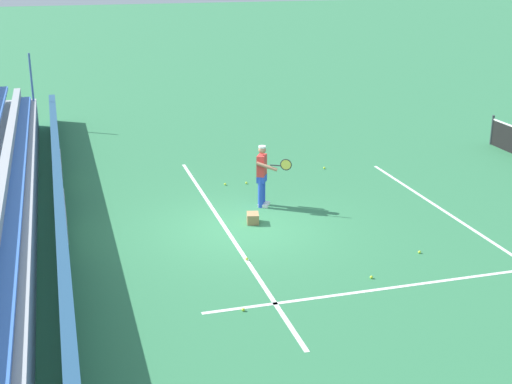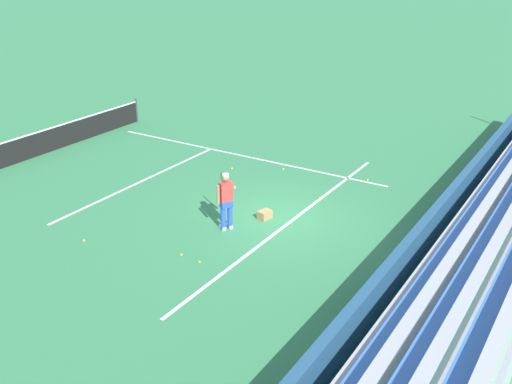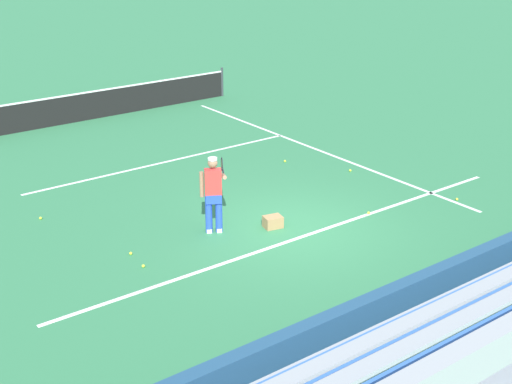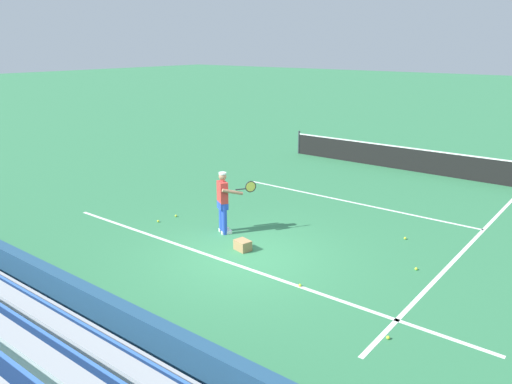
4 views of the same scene
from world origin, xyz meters
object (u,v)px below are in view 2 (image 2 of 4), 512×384
at_px(tennis_ball_midcourt, 181,255).
at_px(tennis_net, 40,143).
at_px(tennis_ball_far_left, 368,180).
at_px(tennis_ball_on_baseline, 320,198).
at_px(tennis_ball_toward_net, 283,169).
at_px(ball_box_cardboard, 265,215).
at_px(tennis_ball_stray_back, 84,241).
at_px(tennis_ball_far_right, 232,168).
at_px(tennis_player, 226,200).
at_px(tennis_ball_by_box, 199,262).

relative_size(tennis_ball_midcourt, tennis_net, 0.01).
height_order(tennis_ball_midcourt, tennis_ball_far_left, same).
xyz_separation_m(tennis_ball_on_baseline, tennis_ball_toward_net, (1.66, 2.33, 0.00)).
bearing_deg(ball_box_cardboard, tennis_net, 88.38).
bearing_deg(tennis_ball_far_left, tennis_ball_on_baseline, 163.15).
height_order(ball_box_cardboard, tennis_ball_midcourt, ball_box_cardboard).
bearing_deg(tennis_ball_stray_back, tennis_ball_far_right, -2.53).
distance_m(tennis_player, tennis_net, 9.96).
xyz_separation_m(tennis_ball_midcourt, tennis_ball_toward_net, (7.05, 0.88, 0.00)).
relative_size(tennis_ball_midcourt, tennis_ball_by_box, 1.00).
height_order(tennis_ball_stray_back, tennis_ball_toward_net, same).
relative_size(tennis_ball_far_right, tennis_ball_on_baseline, 1.00).
distance_m(tennis_ball_toward_net, tennis_ball_far_left, 3.10).
relative_size(tennis_ball_midcourt, tennis_ball_toward_net, 1.00).
relative_size(tennis_player, tennis_ball_stray_back, 25.98).
bearing_deg(tennis_ball_far_right, ball_box_cardboard, -132.62).
height_order(tennis_ball_on_baseline, tennis_net, tennis_net).
height_order(tennis_ball_by_box, tennis_ball_far_left, same).
bearing_deg(tennis_net, tennis_ball_midcourt, -109.53).
distance_m(tennis_ball_on_baseline, tennis_ball_midcourt, 5.58).
xyz_separation_m(tennis_ball_stray_back, tennis_ball_far_left, (8.51, -4.98, 0.00)).
height_order(tennis_ball_toward_net, tennis_ball_far_left, same).
bearing_deg(tennis_ball_stray_back, tennis_ball_on_baseline, -34.63).
distance_m(tennis_ball_on_baseline, tennis_ball_far_left, 2.41).
bearing_deg(tennis_ball_midcourt, tennis_ball_on_baseline, -15.09).
bearing_deg(tennis_ball_by_box, tennis_ball_far_left, -11.00).
bearing_deg(ball_box_cardboard, tennis_ball_on_baseline, -19.07).
xyz_separation_m(tennis_ball_far_right, tennis_ball_on_baseline, (-0.73, -3.98, 0.00)).
bearing_deg(tennis_ball_far_right, tennis_net, 110.13).
distance_m(tennis_ball_far_right, tennis_ball_stray_back, 6.94).
distance_m(tennis_ball_stray_back, tennis_net, 8.16).
height_order(tennis_ball_far_right, tennis_ball_midcourt, same).
height_order(tennis_player, tennis_net, tennis_player).
bearing_deg(tennis_net, tennis_player, -98.40).
height_order(tennis_ball_on_baseline, tennis_ball_far_left, same).
height_order(tennis_player, tennis_ball_far_left, tennis_player).
xyz_separation_m(tennis_ball_far_right, tennis_ball_by_box, (-6.18, -3.17, 0.00)).
bearing_deg(tennis_ball_by_box, tennis_ball_stray_back, 102.19).
height_order(tennis_ball_toward_net, tennis_ball_by_box, same).
bearing_deg(tennis_ball_far_right, tennis_ball_toward_net, -60.55).
bearing_deg(tennis_ball_toward_net, tennis_ball_stray_back, 166.05).
bearing_deg(tennis_net, tennis_ball_on_baseline, -80.25).
xyz_separation_m(tennis_ball_stray_back, tennis_ball_by_box, (0.75, -3.47, 0.00)).
bearing_deg(tennis_ball_stray_back, tennis_ball_far_left, -30.35).
bearing_deg(tennis_player, tennis_ball_stray_back, 134.10).
height_order(tennis_player, tennis_ball_stray_back, tennis_player).
bearing_deg(tennis_ball_by_box, tennis_ball_toward_net, 12.08).
bearing_deg(tennis_ball_stray_back, ball_box_cardboard, -41.46).
bearing_deg(tennis_net, ball_box_cardboard, -91.62).
bearing_deg(tennis_ball_far_right, tennis_ball_stray_back, 177.47).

